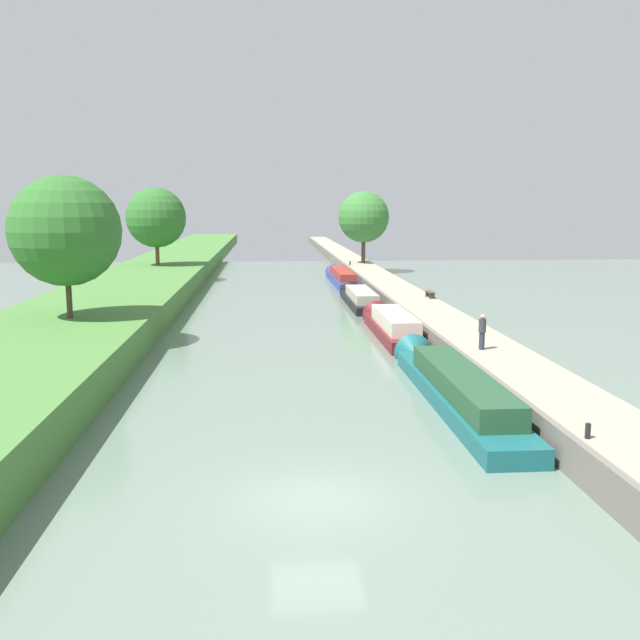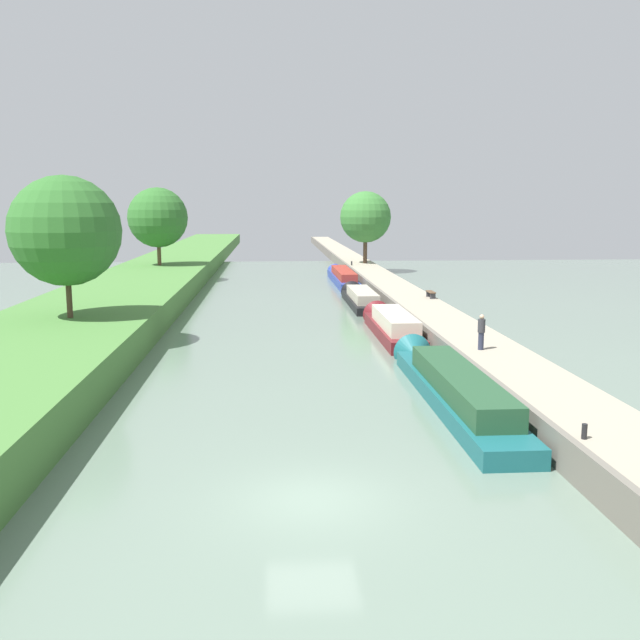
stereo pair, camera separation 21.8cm
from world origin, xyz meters
TOP-DOWN VIEW (x-y plane):
  - ground_plane at (0.00, 0.00)m, footprint 160.00×160.00m
  - stone_quay at (7.49, 0.00)m, footprint 0.25×260.00m
  - narrowboat_teal at (6.13, 9.26)m, footprint 2.05×15.41m
  - narrowboat_maroon at (6.19, 23.62)m, footprint 2.05×11.69m
  - narrowboat_black at (5.96, 36.82)m, footprint 2.00×11.85m
  - narrowboat_blue at (6.10, 52.12)m, footprint 1.85×16.41m
  - tree_rightbank_midnear at (9.76, 62.27)m, footprint 5.83×5.83m
  - tree_leftbank_downstream at (-12.29, 53.54)m, footprint 5.95×5.95m
  - tree_leftbank_upstream at (-11.89, 20.38)m, footprint 5.85×5.85m
  - person_walking at (8.66, 13.60)m, footprint 0.34×0.34m
  - mooring_bollard_near at (7.91, 1.10)m, footprint 0.16×0.16m
  - mooring_bollard_far at (7.91, 59.69)m, footprint 0.16×0.16m
  - park_bench at (10.48, 31.81)m, footprint 0.44×1.50m

SIDE VIEW (x-z plane):
  - ground_plane at x=0.00m, z-range 0.00..0.00m
  - narrowboat_black at x=5.96m, z-range -0.47..1.50m
  - stone_quay at x=7.49m, z-range 0.00..1.19m
  - narrowboat_teal at x=6.13m, z-range -0.46..1.69m
  - narrowboat_maroon at x=6.19m, z-range -0.47..1.70m
  - narrowboat_blue at x=6.10m, z-range -0.37..1.62m
  - mooring_bollard_near at x=7.91m, z-range 1.14..1.59m
  - mooring_bollard_far at x=7.91m, z-range 1.14..1.59m
  - park_bench at x=10.48m, z-range 1.25..1.72m
  - person_walking at x=8.66m, z-range 1.18..2.84m
  - tree_rightbank_midnear at x=9.76m, z-range 2.31..10.52m
  - tree_leftbank_upstream at x=-11.89m, z-range 2.64..10.21m
  - tree_leftbank_downstream at x=-12.29m, z-range 2.67..10.41m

